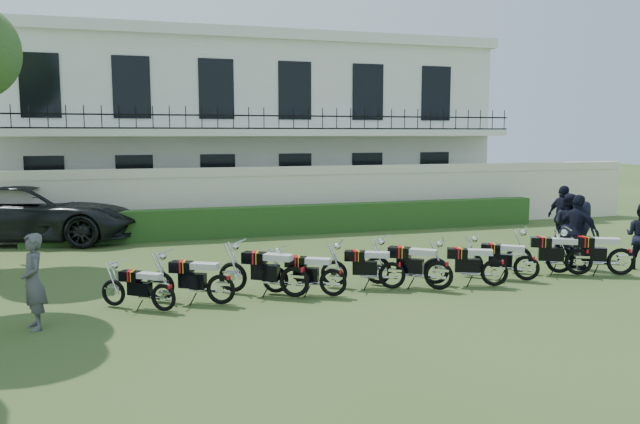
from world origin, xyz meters
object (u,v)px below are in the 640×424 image
(motorcycle_0, at_px, (163,291))
(motorcycle_2, at_px, (294,274))
(motorcycle_1, at_px, (221,282))
(inspector, at_px, (33,282))
(motorcycle_9, at_px, (621,255))
(officer_3, at_px, (582,230))
(officer_4, at_px, (569,225))
(suv, at_px, (36,213))
(officer_5, at_px, (563,217))
(motorcycle_6, at_px, (495,266))
(motorcycle_7, at_px, (527,262))
(motorcycle_5, at_px, (439,268))
(motorcycle_8, at_px, (579,255))
(motorcycle_4, at_px, (392,269))
(motorcycle_3, at_px, (333,276))
(officer_2, at_px, (578,232))

(motorcycle_0, bearing_deg, motorcycle_2, -49.06)
(motorcycle_1, relative_size, inspector, 1.01)
(motorcycle_0, relative_size, motorcycle_9, 0.74)
(motorcycle_1, distance_m, motorcycle_2, 1.56)
(officer_3, relative_size, officer_4, 0.90)
(suv, height_order, officer_5, officer_5)
(motorcycle_6, height_order, officer_3, officer_3)
(motorcycle_7, bearing_deg, suv, 88.55)
(inspector, bearing_deg, suv, 168.73)
(motorcycle_0, xyz_separation_m, motorcycle_5, (5.91, -0.08, 0.09))
(motorcycle_8, relative_size, officer_3, 1.14)
(motorcycle_4, xyz_separation_m, motorcycle_6, (2.32, -0.46, 0.01))
(suv, bearing_deg, motorcycle_7, -113.94)
(motorcycle_4, xyz_separation_m, motorcycle_7, (3.34, -0.21, -0.01))
(motorcycle_3, xyz_separation_m, motorcycle_9, (7.34, -0.17, 0.06))
(officer_2, xyz_separation_m, officer_4, (0.91, 1.48, -0.06))
(officer_2, bearing_deg, inspector, 76.39)
(motorcycle_0, height_order, motorcycle_2, motorcycle_2)
(motorcycle_5, relative_size, officer_5, 0.87)
(motorcycle_6, distance_m, officer_5, 6.02)
(motorcycle_2, distance_m, motorcycle_3, 0.82)
(motorcycle_0, bearing_deg, motorcycle_3, -52.59)
(suv, bearing_deg, motorcycle_9, -109.16)
(motorcycle_9, height_order, inspector, inspector)
(motorcycle_0, xyz_separation_m, officer_5, (12.00, 3.58, 0.53))
(motorcycle_3, height_order, motorcycle_7, motorcycle_7)
(motorcycle_5, distance_m, motorcycle_9, 4.94)
(motorcycle_4, bearing_deg, officer_3, -49.90)
(motorcycle_3, distance_m, motorcycle_7, 4.80)
(motorcycle_3, height_order, officer_3, officer_3)
(motorcycle_1, height_order, inspector, inspector)
(motorcycle_9, distance_m, officer_3, 2.17)
(motorcycle_1, bearing_deg, motorcycle_0, 127.00)
(motorcycle_3, bearing_deg, motorcycle_2, 109.55)
(motorcycle_0, height_order, motorcycle_1, motorcycle_1)
(suv, height_order, officer_4, suv)
(officer_5, bearing_deg, officer_4, 140.31)
(motorcycle_3, relative_size, officer_5, 0.88)
(motorcycle_6, distance_m, suv, 14.45)
(motorcycle_8, distance_m, officer_5, 3.98)
(motorcycle_7, bearing_deg, motorcycle_5, 131.82)
(motorcycle_6, height_order, officer_5, officer_5)
(motorcycle_7, distance_m, officer_2, 2.26)
(suv, distance_m, officer_4, 16.37)
(motorcycle_8, relative_size, officer_2, 0.96)
(motorcycle_1, xyz_separation_m, officer_5, (10.86, 3.42, 0.47))
(motorcycle_4, bearing_deg, motorcycle_0, 119.23)
(motorcycle_5, distance_m, motorcycle_8, 3.98)
(officer_2, distance_m, officer_5, 3.12)
(motorcycle_4, relative_size, officer_5, 0.92)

